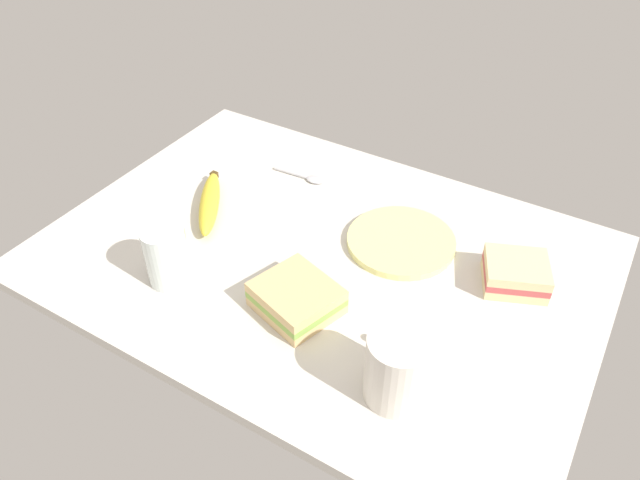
# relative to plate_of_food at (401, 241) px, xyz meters

# --- Properties ---
(tabletop) EXTENTS (0.90, 0.64, 0.02)m
(tabletop) POSITION_rel_plate_of_food_xyz_m (-0.10, -0.09, -0.02)
(tabletop) COLOR beige
(tabletop) RESTS_ON ground
(plate_of_food) EXTENTS (0.18, 0.18, 0.01)m
(plate_of_food) POSITION_rel_plate_of_food_xyz_m (0.00, 0.00, 0.00)
(plate_of_food) COLOR #EAE58C
(plate_of_food) RESTS_ON tabletop
(coffee_mug_black) EXTENTS (0.08, 0.11, 0.10)m
(coffee_mug_black) POSITION_rel_plate_of_food_xyz_m (0.12, -0.28, 0.05)
(coffee_mug_black) COLOR silver
(coffee_mug_black) RESTS_ON tabletop
(sandwich_main) EXTENTS (0.12, 0.12, 0.04)m
(sandwich_main) POSITION_rel_plate_of_food_xyz_m (0.19, 0.00, 0.02)
(sandwich_main) COLOR beige
(sandwich_main) RESTS_ON tabletop
(sandwich_side) EXTENTS (0.14, 0.13, 0.04)m
(sandwich_side) POSITION_rel_plate_of_food_xyz_m (-0.07, -0.22, 0.02)
(sandwich_side) COLOR #DBB77A
(sandwich_side) RESTS_ON tabletop
(glass_of_milk) EXTENTS (0.07, 0.07, 0.10)m
(glass_of_milk) POSITION_rel_plate_of_food_xyz_m (-0.28, -0.27, 0.04)
(glass_of_milk) COLOR silver
(glass_of_milk) RESTS_ON tabletop
(banana) EXTENTS (0.13, 0.17, 0.03)m
(banana) POSITION_rel_plate_of_food_xyz_m (-0.34, -0.09, 0.01)
(banana) COLOR yellow
(banana) RESTS_ON tabletop
(spoon) EXTENTS (0.11, 0.03, 0.01)m
(spoon) POSITION_rel_plate_of_food_xyz_m (-0.24, 0.08, -0.00)
(spoon) COLOR silver
(spoon) RESTS_ON tabletop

